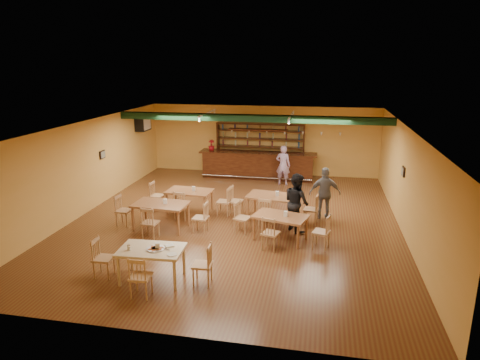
% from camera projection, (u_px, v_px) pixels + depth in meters
% --- Properties ---
extents(floor, '(12.00, 12.00, 0.00)m').
position_uv_depth(floor, '(236.00, 220.00, 13.49)').
color(floor, '#5D301A').
rests_on(floor, ground).
extents(ceiling_beam, '(10.00, 0.30, 0.25)m').
position_uv_depth(ceiling_beam, '(251.00, 118.00, 15.37)').
color(ceiling_beam, black).
rests_on(ceiling_beam, ceiling).
extents(track_rail_left, '(0.05, 2.50, 0.05)m').
position_uv_depth(track_rail_left, '(207.00, 113.00, 16.25)').
color(track_rail_left, silver).
rests_on(track_rail_left, ceiling).
extents(track_rail_right, '(0.05, 2.50, 0.05)m').
position_uv_depth(track_rail_right, '(291.00, 115.00, 15.66)').
color(track_rail_right, silver).
rests_on(track_rail_right, ceiling).
extents(ac_unit, '(0.34, 0.70, 0.48)m').
position_uv_depth(ac_unit, '(143.00, 124.00, 17.71)').
color(ac_unit, silver).
rests_on(ac_unit, wall_left).
extents(picture_left, '(0.04, 0.34, 0.28)m').
position_uv_depth(picture_left, '(102.00, 155.00, 14.89)').
color(picture_left, black).
rests_on(picture_left, wall_left).
extents(picture_right, '(0.04, 0.34, 0.28)m').
position_uv_depth(picture_right, '(403.00, 172.00, 12.59)').
color(picture_right, black).
rests_on(picture_right, wall_right).
extents(bar_counter, '(4.97, 0.85, 1.13)m').
position_uv_depth(bar_counter, '(258.00, 165.00, 18.22)').
color(bar_counter, black).
rests_on(bar_counter, ground).
extents(back_bar_hutch, '(3.85, 0.40, 2.28)m').
position_uv_depth(back_bar_hutch, '(260.00, 149.00, 18.67)').
color(back_bar_hutch, black).
rests_on(back_bar_hutch, ground).
extents(poinsettia, '(0.33, 0.33, 0.47)m').
position_uv_depth(poinsettia, '(211.00, 145.00, 18.38)').
color(poinsettia, maroon).
rests_on(poinsettia, bar_counter).
extents(dining_table_a, '(1.53, 0.99, 0.74)m').
position_uv_depth(dining_table_a, '(190.00, 201.00, 14.14)').
color(dining_table_a, '#A06138').
rests_on(dining_table_a, ground).
extents(dining_table_b, '(1.67, 1.15, 0.78)m').
position_uv_depth(dining_table_b, '(272.00, 207.00, 13.49)').
color(dining_table_b, '#A06138').
rests_on(dining_table_b, ground).
extents(dining_table_c, '(1.64, 1.05, 0.79)m').
position_uv_depth(dining_table_c, '(161.00, 216.00, 12.70)').
color(dining_table_c, '#A06138').
rests_on(dining_table_c, ground).
extents(dining_table_d, '(1.63, 1.23, 0.73)m').
position_uv_depth(dining_table_d, '(280.00, 228.00, 11.89)').
color(dining_table_d, '#A06138').
rests_on(dining_table_d, ground).
extents(near_table, '(1.48, 1.00, 0.77)m').
position_uv_depth(near_table, '(152.00, 264.00, 9.69)').
color(near_table, beige).
rests_on(near_table, ground).
extents(pizza_tray, '(0.45, 0.45, 0.01)m').
position_uv_depth(pizza_tray, '(156.00, 249.00, 9.57)').
color(pizza_tray, silver).
rests_on(pizza_tray, near_table).
extents(parmesan_shaker, '(0.08, 0.08, 0.11)m').
position_uv_depth(parmesan_shaker, '(129.00, 248.00, 9.51)').
color(parmesan_shaker, '#EAE5C6').
rests_on(parmesan_shaker, near_table).
extents(napkin_stack, '(0.25, 0.24, 0.03)m').
position_uv_depth(napkin_stack, '(170.00, 246.00, 9.71)').
color(napkin_stack, white).
rests_on(napkin_stack, near_table).
extents(pizza_server, '(0.33, 0.18, 0.00)m').
position_uv_depth(pizza_server, '(163.00, 248.00, 9.59)').
color(pizza_server, silver).
rests_on(pizza_server, pizza_tray).
extents(side_plate, '(0.23, 0.23, 0.01)m').
position_uv_depth(side_plate, '(172.00, 254.00, 9.29)').
color(side_plate, white).
rests_on(side_plate, near_table).
extents(patron_bar, '(0.64, 0.47, 1.62)m').
position_uv_depth(patron_bar, '(283.00, 165.00, 17.17)').
color(patron_bar, '#844BA3').
rests_on(patron_bar, ground).
extents(patron_right_a, '(1.03, 1.07, 1.73)m').
position_uv_depth(patron_right_a, '(297.00, 202.00, 12.46)').
color(patron_right_a, black).
rests_on(patron_right_a, ground).
extents(patron_right_b, '(1.01, 0.50, 1.66)m').
position_uv_depth(patron_right_b, '(325.00, 193.00, 13.43)').
color(patron_right_b, gray).
rests_on(patron_right_b, ground).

